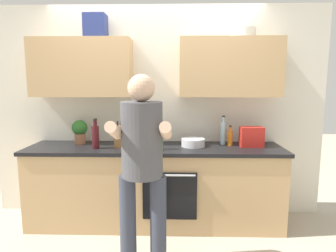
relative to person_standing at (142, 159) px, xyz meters
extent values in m
plane|color=#B2A893|center=(0.04, 0.85, -0.99)|extent=(12.00, 12.00, 0.00)
cube|color=silver|center=(0.04, 1.21, 0.26)|extent=(4.00, 0.06, 2.50)
cube|color=tan|center=(-0.79, 1.02, 0.79)|extent=(1.13, 0.32, 0.65)
cube|color=tan|center=(0.88, 1.02, 0.79)|extent=(1.13, 0.32, 0.65)
cylinder|color=silver|center=(1.01, 1.02, 1.16)|extent=(0.29, 0.29, 0.10)
cube|color=navy|center=(-0.62, 1.02, 1.24)|extent=(0.24, 0.20, 0.26)
cube|color=tan|center=(0.04, 0.85, -0.56)|extent=(2.80, 0.60, 0.86)
cube|color=black|center=(0.04, 0.85, -0.11)|extent=(2.84, 0.64, 0.04)
cube|color=black|center=(0.22, 0.54, -0.54)|extent=(0.56, 0.02, 0.50)
cylinder|color=silver|center=(0.22, 0.51, -0.31)|extent=(0.52, 0.02, 0.02)
cylinder|color=#383D4C|center=(-0.13, 0.00, -0.57)|extent=(0.14, 0.14, 0.84)
cylinder|color=#383D4C|center=(0.13, 0.00, -0.57)|extent=(0.14, 0.14, 0.84)
cylinder|color=#4C4C51|center=(0.00, 0.00, 0.16)|extent=(0.34, 0.34, 0.62)
sphere|color=#D8AD8C|center=(0.00, 0.00, 0.58)|extent=(0.22, 0.22, 0.22)
cylinder|color=#D8AD8C|center=(-0.20, -0.12, 0.25)|extent=(0.09, 0.31, 0.19)
cylinder|color=#D8AD8C|center=(0.20, -0.12, 0.25)|extent=(0.09, 0.31, 0.19)
cylinder|color=#198C33|center=(0.11, 0.72, 0.03)|extent=(0.06, 0.06, 0.24)
cylinder|color=#198C33|center=(0.11, 0.72, 0.17)|extent=(0.03, 0.03, 0.04)
cylinder|color=black|center=(0.11, 0.72, 0.20)|extent=(0.03, 0.03, 0.01)
cylinder|color=red|center=(0.04, 0.99, -0.01)|extent=(0.05, 0.05, 0.15)
cylinder|color=red|center=(0.04, 0.99, 0.09)|extent=(0.03, 0.03, 0.04)
cylinder|color=black|center=(0.04, 0.99, 0.12)|extent=(0.03, 0.03, 0.01)
cylinder|color=#471419|center=(-0.59, 0.75, 0.03)|extent=(0.08, 0.08, 0.24)
cylinder|color=#471419|center=(-0.59, 0.75, 0.19)|extent=(0.04, 0.04, 0.06)
cylinder|color=black|center=(-0.59, 0.75, 0.23)|extent=(0.05, 0.05, 0.02)
cylinder|color=silver|center=(0.82, 1.01, 0.04)|extent=(0.06, 0.06, 0.26)
cylinder|color=silver|center=(0.82, 1.01, 0.20)|extent=(0.03, 0.03, 0.06)
cylinder|color=black|center=(0.82, 1.01, 0.24)|extent=(0.03, 0.03, 0.01)
cylinder|color=orange|center=(0.89, 0.94, -0.01)|extent=(0.06, 0.06, 0.17)
cylinder|color=orange|center=(0.89, 0.94, 0.10)|extent=(0.03, 0.03, 0.05)
cylinder|color=black|center=(0.89, 0.94, 0.13)|extent=(0.03, 0.03, 0.01)
cylinder|color=brown|center=(-0.18, 0.88, -0.01)|extent=(0.07, 0.07, 0.15)
cylinder|color=brown|center=(-0.18, 0.88, 0.09)|extent=(0.03, 0.03, 0.06)
cylinder|color=black|center=(-0.18, 0.88, 0.13)|extent=(0.04, 0.04, 0.02)
cylinder|color=slate|center=(-0.01, 0.68, -0.04)|extent=(0.09, 0.09, 0.10)
cylinder|color=silver|center=(0.47, 0.89, -0.05)|extent=(0.26, 0.26, 0.09)
cube|color=brown|center=(-0.34, 0.82, 0.03)|extent=(0.10, 0.14, 0.23)
cylinder|color=black|center=(-0.36, 0.80, 0.17)|extent=(0.02, 0.02, 0.06)
cylinder|color=black|center=(-0.33, 0.84, 0.17)|extent=(0.02, 0.02, 0.06)
cylinder|color=#9E6647|center=(-0.84, 0.99, -0.03)|extent=(0.12, 0.12, 0.12)
sphere|color=#2D6B28|center=(-0.84, 0.99, 0.10)|extent=(0.18, 0.18, 0.18)
cube|color=red|center=(1.12, 0.89, 0.02)|extent=(0.25, 0.15, 0.22)
camera|label=1|loc=(0.28, -2.36, 0.63)|focal=31.56mm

